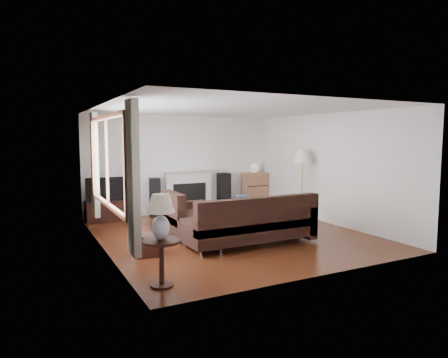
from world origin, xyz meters
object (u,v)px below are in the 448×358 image
tv_stand (107,211)px  bookshelf (255,190)px  side_table (162,263)px  coffee_table (220,219)px  sectional_sofa (249,221)px  floor_lamp (302,185)px

tv_stand → bookshelf: (4.09, 0.03, 0.25)m
side_table → bookshelf: bearing=47.4°
bookshelf → side_table: bearing=-132.6°
bookshelf → side_table: size_ratio=1.57×
bookshelf → coffee_table: (-2.06, -1.92, -0.29)m
tv_stand → coffee_table: bearing=-43.0°
sectional_sofa → tv_stand: bearing=120.0°
floor_lamp → side_table: floor_lamp is taller
floor_lamp → side_table: bearing=-148.9°
tv_stand → sectional_sofa: (1.92, -3.32, 0.19)m
sectional_sofa → floor_lamp: bearing=30.7°
tv_stand → floor_lamp: bearing=-25.6°
coffee_table → floor_lamp: floor_lamp is taller
bookshelf → coffee_table: 2.83m
bookshelf → sectional_sofa: bearing=-122.9°
tv_stand → side_table: bearing=-92.2°
tv_stand → side_table: size_ratio=1.56×
bookshelf → floor_lamp: 2.05m
coffee_table → side_table: side_table is taller
tv_stand → bookshelf: size_ratio=0.99×
sectional_sofa → coffee_table: bearing=85.7°
sectional_sofa → side_table: 2.46m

